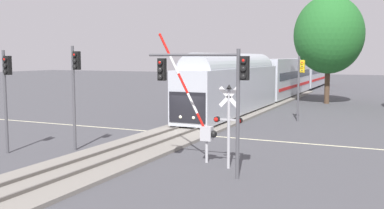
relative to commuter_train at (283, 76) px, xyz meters
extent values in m
plane|color=#47474C|center=(0.00, -29.80, -2.74)|extent=(220.00, 220.00, 0.00)
cube|color=beige|center=(0.00, -29.80, -2.74)|extent=(44.00, 0.20, 0.01)
cube|color=gray|center=(0.00, -29.80, -2.65)|extent=(4.40, 80.00, 0.18)
cube|color=#56514C|center=(-0.72, -29.80, -2.49)|extent=(0.10, 80.00, 0.14)
cube|color=#56514C|center=(0.71, -29.80, -2.49)|extent=(0.10, 80.00, 0.14)
cube|color=#B2B7C1|center=(0.00, -19.40, -0.47)|extent=(3.00, 18.87, 3.90)
cube|color=black|center=(0.00, -28.86, -1.06)|extent=(2.76, 0.08, 2.15)
cylinder|color=#B2B7C1|center=(0.00, -19.40, 1.36)|extent=(2.76, 16.98, 2.76)
sphere|color=#F4F2CC|center=(-0.50, -28.87, -1.74)|extent=(0.24, 0.24, 0.24)
sphere|color=#F4F2CC|center=(0.50, -28.87, -1.74)|extent=(0.24, 0.24, 0.24)
cube|color=#B7BCC6|center=(0.00, 1.21, -0.12)|extent=(3.00, 20.57, 4.60)
cube|color=black|center=(1.51, 1.21, 0.18)|extent=(0.04, 18.51, 0.90)
cube|color=red|center=(1.52, 1.21, -1.27)|extent=(0.04, 18.92, 0.36)
cube|color=#B7BCC6|center=(0.00, 22.69, -0.12)|extent=(3.00, 20.57, 4.60)
cube|color=black|center=(1.51, 22.69, 0.18)|extent=(0.04, 18.51, 0.90)
cube|color=red|center=(1.52, 22.69, -1.27)|extent=(0.04, 18.92, 0.36)
cylinder|color=#B7B7BC|center=(4.73, -36.69, -2.19)|extent=(0.14, 0.14, 1.10)
cube|color=#B7B7BC|center=(4.73, -36.69, -1.29)|extent=(0.56, 0.40, 0.70)
sphere|color=black|center=(5.08, -36.69, -1.29)|extent=(0.36, 0.36, 0.36)
cylinder|color=red|center=(4.47, -36.69, -0.81)|extent=(0.62, 0.12, 1.02)
cylinder|color=white|center=(3.96, -36.69, 0.16)|extent=(0.62, 0.12, 1.02)
cylinder|color=red|center=(3.45, -36.69, 1.13)|extent=(0.62, 0.12, 1.02)
cylinder|color=white|center=(2.93, -36.69, 2.09)|extent=(0.62, 0.12, 1.02)
cylinder|color=red|center=(2.42, -36.69, 3.06)|extent=(0.62, 0.12, 1.02)
sphere|color=red|center=(2.17, -36.69, 3.54)|extent=(0.14, 0.14, 0.14)
cylinder|color=#B2B2B7|center=(6.08, -37.31, -0.89)|extent=(0.14, 0.14, 3.70)
cube|color=white|center=(6.08, -37.33, 0.61)|extent=(0.98, 0.05, 0.98)
cube|color=white|center=(6.08, -37.33, 0.61)|extent=(0.98, 0.05, 0.98)
cube|color=#B2B2B7|center=(6.08, -37.31, -0.45)|extent=(1.10, 0.08, 0.08)
cylinder|color=black|center=(5.53, -37.41, -0.45)|extent=(0.26, 0.18, 0.26)
cylinder|color=black|center=(6.63, -37.41, -0.45)|extent=(0.26, 0.18, 0.26)
sphere|color=red|center=(5.53, -37.51, -0.45)|extent=(0.20, 0.20, 0.20)
sphere|color=red|center=(6.63, -37.51, -0.45)|extent=(0.20, 0.20, 0.20)
cone|color=black|center=(6.08, -37.31, 1.08)|extent=(0.28, 0.28, 0.22)
cylinder|color=#4C4C51|center=(-5.91, -39.15, 0.02)|extent=(0.16, 0.16, 5.53)
cube|color=black|center=(-5.63, -39.15, 1.99)|extent=(0.34, 0.26, 1.00)
sphere|color=red|center=(-5.63, -39.30, 2.31)|extent=(0.20, 0.20, 0.20)
cylinder|color=black|center=(-5.63, -39.33, 2.31)|extent=(0.24, 0.10, 0.24)
sphere|color=#262626|center=(-5.63, -39.30, 1.99)|extent=(0.20, 0.20, 0.20)
cylinder|color=black|center=(-5.63, -39.33, 1.99)|extent=(0.24, 0.10, 0.24)
sphere|color=#262626|center=(-5.63, -39.30, 1.67)|extent=(0.20, 0.20, 0.20)
cylinder|color=black|center=(-5.63, -39.33, 1.67)|extent=(0.24, 0.10, 0.24)
cylinder|color=#4C4C51|center=(-3.10, -37.00, 0.15)|extent=(0.16, 0.16, 5.78)
cube|color=black|center=(-2.82, -37.00, 2.24)|extent=(0.34, 0.26, 1.00)
sphere|color=red|center=(-2.82, -37.15, 2.56)|extent=(0.20, 0.20, 0.20)
cylinder|color=black|center=(-2.82, -37.18, 2.56)|extent=(0.24, 0.10, 0.24)
sphere|color=#262626|center=(-2.82, -37.15, 2.24)|extent=(0.20, 0.20, 0.20)
cylinder|color=black|center=(-2.82, -37.18, 2.24)|extent=(0.24, 0.10, 0.24)
sphere|color=#262626|center=(-2.82, -37.15, 1.92)|extent=(0.20, 0.20, 0.20)
cylinder|color=black|center=(-2.82, -37.18, 1.92)|extent=(0.24, 0.10, 0.24)
cylinder|color=#4C4C51|center=(7.02, -38.81, 0.02)|extent=(0.16, 0.16, 5.52)
cube|color=black|center=(7.30, -38.81, 1.97)|extent=(0.34, 0.26, 1.00)
sphere|color=red|center=(7.30, -38.96, 2.29)|extent=(0.20, 0.20, 0.20)
cylinder|color=black|center=(7.30, -38.99, 2.29)|extent=(0.24, 0.10, 0.24)
sphere|color=#262626|center=(7.30, -38.96, 1.97)|extent=(0.20, 0.20, 0.20)
cylinder|color=black|center=(7.30, -38.99, 1.97)|extent=(0.24, 0.10, 0.24)
sphere|color=#262626|center=(7.30, -38.96, 1.65)|extent=(0.20, 0.20, 0.20)
cylinder|color=black|center=(7.30, -38.99, 1.65)|extent=(0.24, 0.10, 0.24)
cylinder|color=#4C4C51|center=(4.90, -38.81, 2.52)|extent=(4.24, 0.12, 0.12)
cube|color=black|center=(3.42, -38.81, 1.87)|extent=(0.34, 0.26, 1.00)
sphere|color=red|center=(3.42, -38.96, 2.19)|extent=(0.20, 0.20, 0.20)
cylinder|color=black|center=(3.42, -38.99, 2.19)|extent=(0.24, 0.10, 0.24)
sphere|color=#262626|center=(3.42, -38.96, 1.87)|extent=(0.20, 0.20, 0.20)
cylinder|color=black|center=(3.42, -38.99, 1.87)|extent=(0.24, 0.10, 0.24)
sphere|color=#262626|center=(3.42, -38.96, 1.55)|extent=(0.20, 0.20, 0.20)
cylinder|color=black|center=(3.42, -38.99, 1.55)|extent=(0.24, 0.10, 0.24)
cylinder|color=#4C4C51|center=(6.00, -20.60, -0.13)|extent=(0.16, 0.16, 5.22)
cube|color=gold|center=(6.28, -20.60, 1.68)|extent=(0.34, 0.26, 1.00)
sphere|color=red|center=(6.28, -20.75, 2.00)|extent=(0.20, 0.20, 0.20)
cylinder|color=gold|center=(6.28, -20.78, 2.00)|extent=(0.24, 0.10, 0.24)
sphere|color=#262626|center=(6.28, -20.75, 1.68)|extent=(0.20, 0.20, 0.20)
cylinder|color=gold|center=(6.28, -20.78, 1.68)|extent=(0.24, 0.10, 0.24)
sphere|color=#262626|center=(6.28, -20.75, 1.36)|extent=(0.20, 0.20, 0.20)
cylinder|color=gold|center=(6.28, -20.78, 1.36)|extent=(0.24, 0.10, 0.24)
cylinder|color=#4C3828|center=(6.24, -5.62, -0.55)|extent=(0.56, 0.56, 4.39)
ellipsoid|color=#236628|center=(6.24, -5.62, 4.85)|extent=(7.53, 7.53, 8.53)
camera|label=1|loc=(12.94, -56.49, 2.44)|focal=41.56mm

